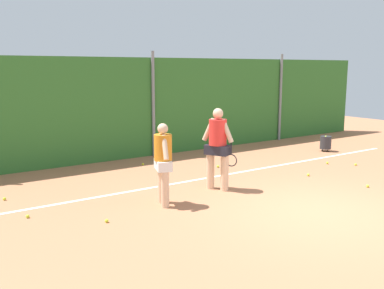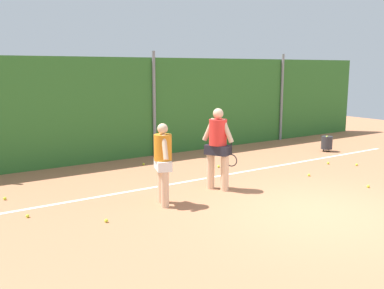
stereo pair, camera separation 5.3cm
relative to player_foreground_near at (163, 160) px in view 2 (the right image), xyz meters
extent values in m
plane|color=#B2704C|center=(2.22, -0.10, -0.93)|extent=(29.01, 29.01, 0.00)
cube|color=#33702D|center=(2.22, 4.56, 0.58)|extent=(18.86, 0.25, 3.01)
cylinder|color=gray|center=(2.22, 4.38, 0.68)|extent=(0.10, 0.10, 3.21)
cylinder|color=gray|center=(7.66, 4.38, 0.68)|extent=(0.10, 0.10, 3.21)
cube|color=white|center=(2.22, 1.22, -0.92)|extent=(13.78, 0.10, 0.01)
cylinder|color=beige|center=(0.05, 0.15, -0.56)|extent=(0.16, 0.16, 0.72)
cylinder|color=beige|center=(-0.05, -0.15, -0.56)|extent=(0.16, 0.16, 0.72)
cube|color=white|center=(0.00, 0.00, -0.11)|extent=(0.42, 0.55, 0.19)
cylinder|color=orange|center=(0.00, 0.00, 0.25)|extent=(0.35, 0.35, 0.51)
sphere|color=beige|center=(0.00, 0.00, 0.62)|extent=(0.21, 0.21, 0.21)
cylinder|color=beige|center=(0.06, 0.19, 0.28)|extent=(0.16, 0.28, 0.49)
cylinder|color=beige|center=(-0.06, -0.19, 0.28)|extent=(0.16, 0.28, 0.49)
cylinder|color=beige|center=(1.49, 0.44, -0.52)|extent=(0.18, 0.18, 0.81)
cylinder|color=beige|center=(1.65, 0.12, -0.52)|extent=(0.18, 0.18, 0.81)
cube|color=#23232D|center=(1.57, 0.28, -0.01)|extent=(0.52, 0.62, 0.21)
cylinder|color=red|center=(1.57, 0.28, 0.38)|extent=(0.39, 0.39, 0.57)
sphere|color=beige|center=(1.57, 0.28, 0.80)|extent=(0.23, 0.23, 0.23)
cylinder|color=beige|center=(1.47, 0.48, 0.42)|extent=(0.21, 0.30, 0.55)
cylinder|color=beige|center=(1.67, 0.08, 0.42)|extent=(0.21, 0.30, 0.55)
cylinder|color=black|center=(1.75, 0.02, 0.04)|extent=(0.03, 0.03, 0.28)
torus|color=#26262B|center=(1.75, 0.02, -0.23)|extent=(0.15, 0.27, 0.28)
cylinder|color=#2D2D33|center=(7.25, 1.88, -0.64)|extent=(0.36, 0.36, 0.42)
cylinder|color=#2D2D33|center=(7.38, 1.88, -0.89)|extent=(0.02, 0.02, 0.08)
cylinder|color=#2D2D33|center=(7.13, 1.88, -0.89)|extent=(0.02, 0.02, 0.08)
cylinder|color=#2D2D33|center=(7.25, 2.00, -0.89)|extent=(0.02, 0.02, 0.08)
sphere|color=#CCDB33|center=(7.29, 1.91, -0.44)|extent=(0.07, 0.07, 0.07)
sphere|color=#CCDB33|center=(7.20, 1.86, -0.44)|extent=(0.07, 0.07, 0.07)
sphere|color=#CCDB33|center=(1.31, 3.39, -0.89)|extent=(0.07, 0.07, 0.07)
sphere|color=#CCDB33|center=(-2.59, 2.10, -0.89)|extent=(0.07, 0.07, 0.07)
sphere|color=#CCDB33|center=(6.24, 0.00, -0.89)|extent=(0.07, 0.07, 0.07)
sphere|color=#CCDB33|center=(4.52, -1.53, -0.89)|extent=(0.07, 0.07, 0.07)
sphere|color=#CCDB33|center=(-2.46, 0.72, -0.89)|extent=(0.07, 0.07, 0.07)
sphere|color=#CCDB33|center=(2.89, 1.98, -0.89)|extent=(0.07, 0.07, 0.07)
sphere|color=#CCDB33|center=(5.74, 0.58, -0.89)|extent=(0.07, 0.07, 0.07)
sphere|color=#CCDB33|center=(4.21, -0.06, -0.89)|extent=(0.07, 0.07, 0.07)
sphere|color=#CCDB33|center=(4.73, 3.71, -0.89)|extent=(0.07, 0.07, 0.07)
sphere|color=#CCDB33|center=(-1.35, -0.31, -0.89)|extent=(0.07, 0.07, 0.07)
camera|label=1|loc=(-4.17, -7.19, 1.79)|focal=40.29mm
camera|label=2|loc=(-4.13, -7.22, 1.79)|focal=40.29mm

